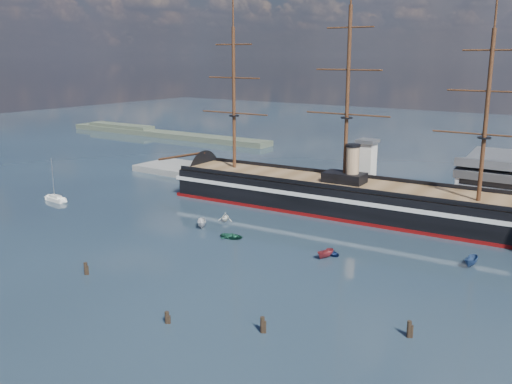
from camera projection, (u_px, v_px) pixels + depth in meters
The scene contains 16 objects.
ground at pixel (292, 230), 128.57m from camera, with size 600.00×600.00×0.00m, color #1D2732.
quay at pixel (394, 203), 151.79m from camera, with size 180.00×18.00×2.00m, color slate.
quay_tower at pixel (366, 166), 150.99m from camera, with size 5.00×5.00×15.00m.
shoreline at pixel (150, 132), 281.28m from camera, with size 120.00×10.00×4.00m.
warship at pixel (330, 195), 144.03m from camera, with size 113.30×21.05×53.94m.
sailboat at pixel (56, 198), 153.95m from camera, with size 7.46×2.71×11.71m.
motorboat_a at pixel (202, 228), 130.55m from camera, with size 5.81×2.13×2.32m, color silver.
motorboat_b at pixel (232, 238), 122.79m from camera, with size 3.22×1.29×1.50m, color #1A4F39.
motorboat_c at pixel (325, 258), 110.94m from camera, with size 5.10×1.87×2.04m, color maroon.
motorboat_d at pixel (225, 221), 135.53m from camera, with size 6.18×2.68×2.27m, color white.
motorboat_e at pixel (331, 255), 112.57m from camera, with size 2.61×1.04×1.22m, color navy.
motorboat_f at pixel (471, 266), 106.58m from camera, with size 5.78×2.12×2.31m, color navy.
piling_near_left at pixel (86, 274), 102.65m from camera, with size 0.64×0.64×2.99m, color black.
piling_near_mid at pixel (167, 323), 84.01m from camera, with size 0.64×0.64×2.54m, color black.
piling_near_right at pixel (262, 333), 81.17m from camera, with size 0.64×0.64×3.11m, color black.
piling_far_right at pixel (409, 337), 79.84m from camera, with size 0.64×0.64×3.16m, color black.
Camera 1 is at (63.48, -65.64, 38.49)m, focal length 40.00 mm.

